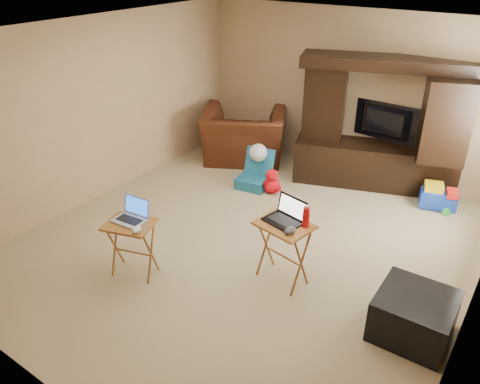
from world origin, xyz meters
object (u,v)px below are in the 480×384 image
Objects in this scene: water_bottle at (306,217)px; child_rocker at (253,170)px; laptop_left at (128,212)px; ottoman at (414,316)px; mouse_left at (137,230)px; plush_toy at (272,181)px; laptop_right at (283,212)px; television at (384,123)px; mouse_right at (290,231)px; recliner at (244,136)px; tray_table_left at (133,249)px; entertainment_center at (379,124)px; tray_table_right at (283,252)px; push_toy at (439,196)px.

child_rocker is at bearing 136.47° from water_bottle.
laptop_left is (0.05, -2.50, 0.49)m from child_rocker.
mouse_left is at bearing -161.11° from ottoman.
plush_toy is 1.03× the size of laptop_right.
television is 6.71× the size of mouse_right.
recliner reaches higher than tray_table_left.
mouse_left is (-1.18, -3.73, -0.28)m from entertainment_center.
mouse_right is (1.55, 0.72, 0.42)m from tray_table_left.
recliner is 3.89× the size of laptop_left.
ottoman is 3.08× the size of water_bottle.
child_rocker is 0.85× the size of ottoman.
ottoman is 5.11× the size of mouse_left.
ottoman is at bearing -4.12° from water_bottle.
mouse_right reaches higher than child_rocker.
television reaches higher than water_bottle.
mouse_left reaches higher than child_rocker.
mouse_left is (-2.65, -0.91, 0.47)m from ottoman.
plush_toy is at bearing 125.53° from mouse_right.
entertainment_center is 1.77m from plush_toy.
tray_table_left is at bearing 75.06° from recliner.
water_bottle is at bearing -52.27° from child_rocker.
entertainment_center reaches higher than tray_table_left.
television reaches higher than plush_toy.
ottoman is 2.83m from mouse_left.
water_bottle reaches higher than child_rocker.
tray_table_left is at bearing -49.24° from laptop_left.
entertainment_center is 3.46× the size of ottoman.
water_bottle reaches higher than recliner.
laptop_left is at bearing -136.93° from laptop_right.
tray_table_right is (2.19, -2.47, -0.07)m from recliner.
plush_toy is (0.33, -0.00, -0.10)m from child_rocker.
recliner is (-2.15, -0.56, -0.49)m from television.
mouse_left reaches higher than ottoman.
mouse_right is (0.18, -2.94, -0.22)m from entertainment_center.
tray_table_left is 4.92× the size of mouse_left.
plush_toy is at bearing 54.67° from television.
ottoman is at bearing -81.81° from entertainment_center.
laptop_right is at bearing -129.28° from push_toy.
mouse_right is at bearing -109.29° from water_bottle.
plush_toy is 2.54m from tray_table_left.
plush_toy is 1.12× the size of laptop_left.
plush_toy is at bearing -153.53° from entertainment_center.
television is 4.08m from laptop_left.
child_rocker is 0.81× the size of tray_table_right.
mouse_left is 1.74m from water_bottle.
recliner reaches higher than tray_table_right.
water_bottle is (0.24, 0.06, -0.01)m from laptop_right.
tray_table_right is at bearing -158.20° from water_bottle.
tray_table_right is (-0.99, -2.61, 0.17)m from push_toy.
mouse_left is at bearing -139.73° from push_toy.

